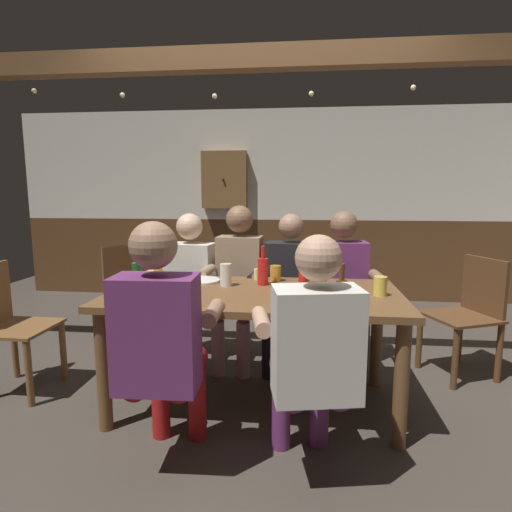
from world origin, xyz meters
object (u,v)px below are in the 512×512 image
Objects in this scene: pint_glass_0 at (226,275)px; pint_glass_1 at (158,268)px; pint_glass_4 at (275,273)px; chair_empty_near_left at (7,324)px; plate_0 at (201,281)px; bottle_3 at (263,270)px; table_candle at (257,274)px; person_0 at (187,280)px; person_3 at (344,283)px; person_5 at (313,349)px; wall_dart_cabinet at (224,180)px; bottle_1 at (303,270)px; person_2 at (289,283)px; dining_table at (254,307)px; pint_glass_5 at (380,286)px; bottle_0 at (137,273)px; pint_glass_2 at (315,295)px; plate_1 at (290,290)px; bottle_2 at (341,291)px; condiment_caddy at (181,298)px; chair_empty_far_end at (131,292)px; person_4 at (162,338)px; pint_glass_3 at (312,273)px; person_1 at (238,278)px; chair_empty_near_right at (469,312)px.

pint_glass_1 is at bearing 155.17° from pint_glass_0.
chair_empty_near_left is at bearing -170.42° from pint_glass_4.
bottle_3 reaches higher than plate_0.
pint_glass_4 reaches higher than table_candle.
table_candle is at bearing 158.35° from person_0.
person_3 is 1.03× the size of person_5.
wall_dart_cabinet is at bearing 96.62° from plate_0.
person_0 reaches higher than bottle_1.
person_2 reaches higher than bottle_1.
pint_glass_5 is (0.76, -0.02, 0.16)m from dining_table.
bottle_0 reaches higher than pint_glass_2.
bottle_1 is at bearing 72.09° from plate_1.
person_2 is 0.65m from plate_1.
bottle_2 is 1.59× the size of pint_glass_2.
condiment_caddy is 3.10m from wall_dart_cabinet.
chair_empty_far_end is at bearing 154.93° from chair_empty_near_left.
condiment_caddy is (-0.02, 0.39, 0.09)m from person_4.
pint_glass_3 is at bearing 134.74° from pint_glass_5.
person_1 is 1.37m from person_4.
person_5 is at bearing 115.50° from person_1.
chair_empty_near_right is 3.37× the size of bottle_3.
person_1 is 0.48m from plate_0.
bottle_2 is (-0.11, -1.00, 0.17)m from person_3.
person_1 is (-0.21, 0.68, 0.04)m from dining_table.
person_5 is at bearing -112.96° from bottle_2.
person_2 reaches higher than pint_glass_1.
table_candle is 0.81m from bottle_0.
person_1 is 1.20m from pint_glass_5.
person_2 is 0.38m from pint_glass_3.
plate_0 is 0.38× the size of wall_dart_cabinet.
pint_glass_5 is (0.54, -0.06, 0.05)m from plate_1.
plate_0 and plate_1 have the same top height.
pint_glass_4 is at bearing 79.97° from chair_empty_near_right.
plate_1 is 1.01× the size of bottle_2.
chair_empty_near_right is 6.29× the size of condiment_caddy.
person_5 is at bearing -70.49° from bottle_3.
person_0 is 1.06m from plate_1.
pint_glass_3 reaches higher than plate_0.
bottle_0 is at bearing 158.82° from pint_glass_2.
person_5 is 1.00m from pint_glass_0.
bottle_2 is at bearing -130.84° from pint_glass_5.
chair_empty_near_right is at bearing 40.57° from pint_glass_5.
pint_glass_5 is (1.14, 0.27, 0.03)m from condiment_caddy.
chair_empty_far_end is (-2.75, 0.35, 0.00)m from chair_empty_near_right.
condiment_caddy is 0.53× the size of plate_0.
person_4 is 1.12m from pint_glass_4.
dining_table is 7.55× the size of bottle_2.
bottle_3 reaches higher than pint_glass_4.
person_5 reaches higher than plate_1.
bottle_2 is at bearing 128.90° from person_1.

